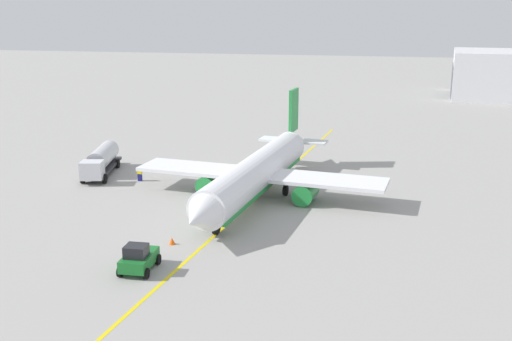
{
  "coord_description": "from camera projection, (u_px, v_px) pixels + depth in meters",
  "views": [
    {
      "loc": [
        57.81,
        13.22,
        18.98
      ],
      "look_at": [
        0.0,
        0.0,
        3.0
      ],
      "focal_mm": 42.12,
      "sensor_mm": 36.0,
      "label": 1
    }
  ],
  "objects": [
    {
      "name": "airplane",
      "position": [
        258.0,
        173.0,
        61.98
      ],
      "size": [
        33.97,
        26.72,
        9.58
      ],
      "color": "white",
      "rests_on": "ground"
    },
    {
      "name": "refueling_worker",
      "position": [
        140.0,
        174.0,
        68.33
      ],
      "size": [
        0.4,
        0.55,
        1.71
      ],
      "color": "navy",
      "rests_on": "ground"
    },
    {
      "name": "safety_cone_nose",
      "position": [
        172.0,
        241.0,
        50.0
      ],
      "size": [
        0.54,
        0.54,
        0.6
      ],
      "primitive_type": "cone",
      "color": "#F2590F",
      "rests_on": "ground"
    },
    {
      "name": "distant_hangar",
      "position": [
        495.0,
        74.0,
        132.76
      ],
      "size": [
        23.45,
        19.44,
        10.14
      ],
      "color": "silver",
      "rests_on": "ground"
    },
    {
      "name": "taxi_line_marking",
      "position": [
        256.0,
        198.0,
        62.19
      ],
      "size": [
        77.26,
        8.22,
        0.01
      ],
      "primitive_type": "cube",
      "rotation": [
        0.0,
        0.0,
        -0.1
      ],
      "color": "yellow",
      "rests_on": "ground"
    },
    {
      "name": "pushback_tug",
      "position": [
        139.0,
        258.0,
        44.74
      ],
      "size": [
        3.7,
        2.47,
        2.2
      ],
      "color": "#196B28",
      "rests_on": "ground"
    },
    {
      "name": "ground_plane",
      "position": [
        256.0,
        198.0,
        62.19
      ],
      "size": [
        400.0,
        400.0,
        0.0
      ],
      "primitive_type": "plane",
      "color": "#9E9B96"
    },
    {
      "name": "fuel_tanker",
      "position": [
        101.0,
        160.0,
        70.83
      ],
      "size": [
        10.91,
        4.87,
        3.15
      ],
      "color": "#2D2D33",
      "rests_on": "ground"
    }
  ]
}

